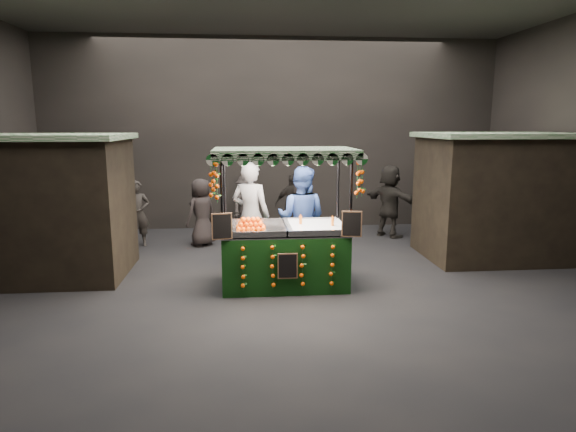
{
  "coord_description": "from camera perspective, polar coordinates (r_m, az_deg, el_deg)",
  "views": [
    {
      "loc": [
        -0.81,
        -8.18,
        2.78
      ],
      "look_at": [
        -0.01,
        0.45,
        1.15
      ],
      "focal_mm": 30.69,
      "sensor_mm": 36.0,
      "label": 1
    }
  ],
  "objects": [
    {
      "name": "shopper_1",
      "position": [
        11.21,
        19.96,
        0.5
      ],
      "size": [
        1.0,
        0.84,
        1.86
      ],
      "rotation": [
        0.0,
        0.0,
        -0.16
      ],
      "color": "black",
      "rests_on": "ground"
    },
    {
      "name": "juice_stall",
      "position": [
        8.45,
        -0.32,
        -3.35
      ],
      "size": [
        2.45,
        1.44,
        2.37
      ],
      "color": "black",
      "rests_on": "ground"
    },
    {
      "name": "shopper_3",
      "position": [
        12.66,
        -4.85,
        1.4
      ],
      "size": [
        1.03,
        1.11,
        1.5
      ],
      "rotation": [
        0.0,
        0.0,
        0.92
      ],
      "color": "#2E2825",
      "rests_on": "ground"
    },
    {
      "name": "vendor_grey",
      "position": [
        9.5,
        -4.35,
        0.04
      ],
      "size": [
        0.89,
        0.75,
        2.07
      ],
      "rotation": [
        0.0,
        0.0,
        2.74
      ],
      "color": "slate",
      "rests_on": "ground"
    },
    {
      "name": "shopper_4",
      "position": [
        11.45,
        -9.99,
        0.42
      ],
      "size": [
        0.89,
        0.88,
        1.56
      ],
      "rotation": [
        0.0,
        0.0,
        3.9
      ],
      "color": "black",
      "rests_on": "ground"
    },
    {
      "name": "ground",
      "position": [
        8.68,
        0.37,
        -8.03
      ],
      "size": [
        12.0,
        12.0,
        0.0
      ],
      "primitive_type": "plane",
      "color": "black",
      "rests_on": "ground"
    },
    {
      "name": "vendor_blue",
      "position": [
        9.45,
        1.55,
        -0.24
      ],
      "size": [
        1.18,
        1.06,
        1.99
      ],
      "rotation": [
        0.0,
        0.0,
        2.76
      ],
      "color": "#2B458A",
      "rests_on": "ground"
    },
    {
      "name": "market_hall",
      "position": [
        8.24,
        0.4,
        14.84
      ],
      "size": [
        12.1,
        10.1,
        5.05
      ],
      "color": "black",
      "rests_on": "ground"
    },
    {
      "name": "shopper_2",
      "position": [
        12.42,
        0.63,
        1.36
      ],
      "size": [
        0.93,
        0.44,
        1.55
      ],
      "rotation": [
        0.0,
        0.0,
        3.07
      ],
      "color": "black",
      "rests_on": "ground"
    },
    {
      "name": "shopper_5",
      "position": [
        12.43,
        11.71,
        1.71
      ],
      "size": [
        1.39,
        1.66,
        1.79
      ],
      "rotation": [
        0.0,
        0.0,
        2.19
      ],
      "color": "#282420",
      "rests_on": "ground"
    },
    {
      "name": "shopper_0",
      "position": [
        11.75,
        -17.05,
        0.28
      ],
      "size": [
        0.62,
        0.47,
        1.52
      ],
      "rotation": [
        0.0,
        0.0,
        0.22
      ],
      "color": "#2A2622",
      "rests_on": "ground"
    },
    {
      "name": "neighbour_stall_right",
      "position": [
        11.09,
        22.82,
        2.19
      ],
      "size": [
        3.0,
        2.2,
        2.6
      ],
      "color": "black",
      "rests_on": "ground"
    },
    {
      "name": "neighbour_stall_left",
      "position": [
        9.97,
        -26.31,
        1.05
      ],
      "size": [
        3.0,
        2.2,
        2.6
      ],
      "color": "black",
      "rests_on": "ground"
    },
    {
      "name": "shopper_6",
      "position": [
        11.84,
        1.17,
        1.28
      ],
      "size": [
        0.54,
        0.7,
        1.71
      ],
      "rotation": [
        0.0,
        0.0,
        -1.81
      ],
      "color": "black",
      "rests_on": "ground"
    }
  ]
}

